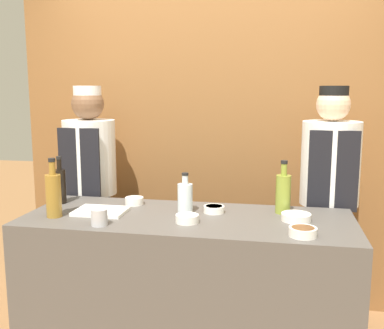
# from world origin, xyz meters

# --- Properties ---
(cabinet_wall) EXTENTS (2.99, 0.18, 2.40)m
(cabinet_wall) POSITION_xyz_m (0.00, 1.01, 1.20)
(cabinet_wall) COLOR brown
(cabinet_wall) RESTS_ON ground_plane
(counter) EXTENTS (1.88, 0.71, 0.93)m
(counter) POSITION_xyz_m (0.00, 0.00, 0.46)
(counter) COLOR #514C47
(counter) RESTS_ON ground_plane
(sauce_bowl_yellow) EXTENTS (0.12, 0.12, 0.04)m
(sauce_bowl_yellow) POSITION_xyz_m (0.14, 0.12, 0.95)
(sauce_bowl_yellow) COLOR white
(sauce_bowl_yellow) RESTS_ON counter
(sauce_bowl_purple) EXTENTS (0.16, 0.16, 0.04)m
(sauce_bowl_purple) POSITION_xyz_m (0.61, 0.04, 0.95)
(sauce_bowl_purple) COLOR white
(sauce_bowl_purple) RESTS_ON counter
(sauce_bowl_green) EXTENTS (0.13, 0.13, 0.04)m
(sauce_bowl_green) POSITION_xyz_m (0.02, -0.11, 0.95)
(sauce_bowl_green) COLOR white
(sauce_bowl_green) RESTS_ON counter
(sauce_bowl_brown) EXTENTS (0.14, 0.14, 0.05)m
(sauce_bowl_brown) POSITION_xyz_m (0.63, -0.23, 0.95)
(sauce_bowl_brown) COLOR white
(sauce_bowl_brown) RESTS_ON counter
(sauce_bowl_red) EXTENTS (0.12, 0.12, 0.05)m
(sauce_bowl_red) POSITION_xyz_m (-0.38, 0.21, 0.95)
(sauce_bowl_red) COLOR white
(sauce_bowl_red) RESTS_ON counter
(cutting_board) EXTENTS (0.30, 0.22, 0.02)m
(cutting_board) POSITION_xyz_m (-0.52, -0.02, 0.94)
(cutting_board) COLOR white
(cutting_board) RESTS_ON counter
(bottle_soy) EXTENTS (0.07, 0.07, 0.30)m
(bottle_soy) POSITION_xyz_m (-0.86, 0.15, 1.05)
(bottle_soy) COLOR black
(bottle_soy) RESTS_ON counter
(bottle_clear) EXTENTS (0.09, 0.09, 0.24)m
(bottle_clear) POSITION_xyz_m (-0.03, 0.08, 1.02)
(bottle_clear) COLOR silver
(bottle_clear) RESTS_ON counter
(bottle_oil) EXTENTS (0.09, 0.09, 0.31)m
(bottle_oil) POSITION_xyz_m (0.54, 0.18, 1.05)
(bottle_oil) COLOR olive
(bottle_oil) RESTS_ON counter
(bottle_vinegar) EXTENTS (0.09, 0.09, 0.34)m
(bottle_vinegar) POSITION_xyz_m (-0.75, -0.14, 1.06)
(bottle_vinegar) COLOR olive
(bottle_vinegar) RESTS_ON counter
(cup_steel) EXTENTS (0.09, 0.09, 0.09)m
(cup_steel) POSITION_xyz_m (-0.43, -0.25, 0.97)
(cup_steel) COLOR #B7B7BC
(cup_steel) RESTS_ON counter
(chef_left) EXTENTS (0.37, 0.37, 1.67)m
(chef_left) POSITION_xyz_m (-0.84, 0.57, 0.91)
(chef_left) COLOR #28282D
(chef_left) RESTS_ON ground_plane
(chef_right) EXTENTS (0.38, 0.38, 1.67)m
(chef_right) POSITION_xyz_m (0.84, 0.57, 0.90)
(chef_right) COLOR #28282D
(chef_right) RESTS_ON ground_plane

